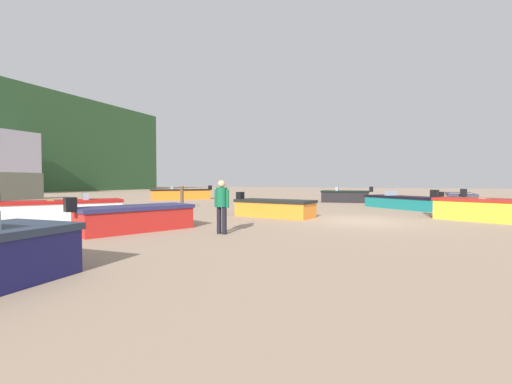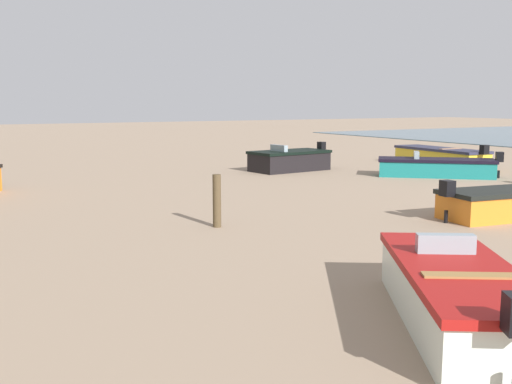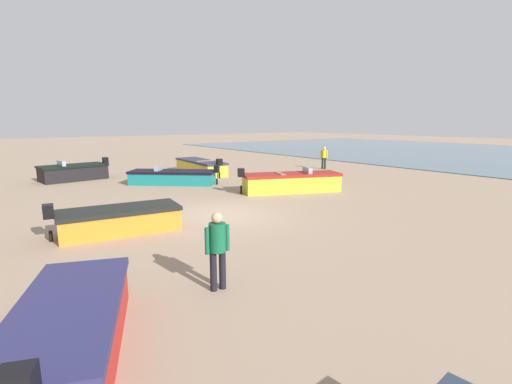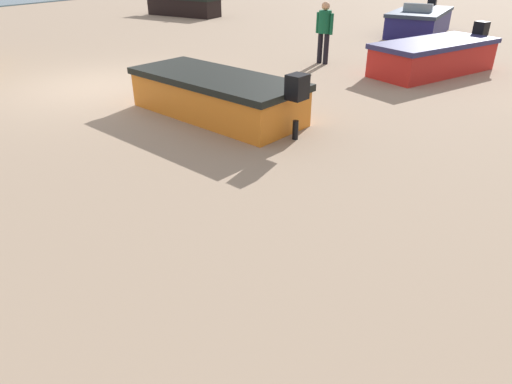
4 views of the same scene
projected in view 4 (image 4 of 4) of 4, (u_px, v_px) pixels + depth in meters
name	position (u px, v px, depth m)	size (l,w,h in m)	color
ground_plane	(96.00, 87.00, 10.71)	(160.00, 160.00, 0.00)	gray
boat_navy_0	(419.00, 22.00, 17.11)	(4.10, 2.03, 1.18)	navy
boat_red_3	(434.00, 57.00, 11.73)	(3.84, 2.65, 1.13)	red
boat_black_5	(183.00, 6.00, 21.95)	(1.35, 4.01, 1.19)	black
boat_orange_8	(217.00, 95.00, 8.68)	(1.95, 3.90, 1.09)	orange
beach_walker_foreground	(324.00, 28.00, 12.45)	(0.38, 0.54, 1.62)	black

